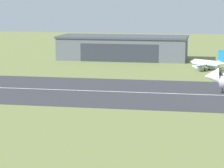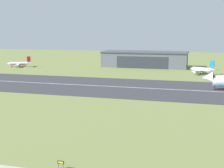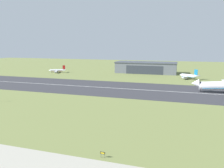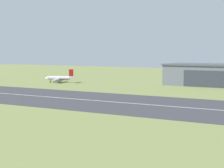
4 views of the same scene
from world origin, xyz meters
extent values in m
plane|color=olive|center=(0.00, 57.69, 0.00)|extent=(662.72, 662.72, 0.00)
cube|color=#333338|center=(0.00, 115.37, 0.03)|extent=(422.72, 52.07, 0.06)
cube|color=silver|center=(0.00, 115.37, 0.07)|extent=(380.45, 0.70, 0.01)
cube|color=slate|center=(11.77, 203.62, 5.32)|extent=(61.62, 22.06, 10.63)
cube|color=#424751|center=(11.77, 203.62, 11.08)|extent=(62.62, 23.06, 0.90)
cube|color=#2D333D|center=(11.77, 192.54, 4.25)|extent=(36.97, 0.12, 8.51)
cone|color=white|center=(54.97, 119.64, 5.40)|extent=(4.94, 5.10, 5.35)
cube|color=black|center=(57.47, 119.61, 6.41)|extent=(1.18, 4.30, 0.52)
cylinder|color=black|center=(58.44, 119.60, 1.44)|extent=(0.24, 0.24, 2.88)
cylinder|color=black|center=(58.44, 119.60, 0.22)|extent=(0.84, 0.84, 0.44)
cylinder|color=silver|center=(52.58, 172.21, 2.99)|extent=(11.32, 8.45, 2.69)
cone|color=silver|center=(46.60, 175.93, 2.99)|extent=(3.48, 3.57, 2.69)
cone|color=silver|center=(58.90, 168.28, 3.47)|extent=(4.02, 3.76, 2.42)
cube|color=black|center=(47.73, 175.23, 3.53)|extent=(2.14, 2.52, 0.44)
cube|color=#146B9E|center=(52.58, 172.21, 2.25)|extent=(10.26, 7.72, 0.20)
cube|color=silver|center=(55.05, 176.62, 2.52)|extent=(5.68, 7.39, 0.40)
cylinder|color=#A8A8B2|center=(54.38, 176.34, 1.43)|extent=(3.85, 3.27, 1.67)
cube|color=silver|center=(49.71, 168.05, 2.52)|extent=(5.68, 7.39, 0.40)
cylinder|color=#A8A8B2|center=(49.67, 168.77, 1.43)|extent=(3.85, 3.27, 1.67)
cube|color=#146B9E|center=(58.48, 168.53, 6.62)|extent=(2.63, 1.79, 4.58)
cube|color=silver|center=(60.62, 171.21, 3.39)|extent=(4.35, 4.85, 0.24)
cube|color=silver|center=(57.02, 165.43, 3.39)|extent=(4.35, 4.85, 0.24)
cylinder|color=black|center=(48.64, 174.66, 0.82)|extent=(0.24, 0.24, 1.64)
cylinder|color=black|center=(48.64, 174.66, 0.22)|extent=(0.84, 0.84, 0.44)
cylinder|color=black|center=(53.66, 173.44, 0.82)|extent=(0.24, 0.24, 1.64)
cylinder|color=black|center=(53.66, 173.44, 0.22)|extent=(0.84, 0.84, 0.44)
cylinder|color=black|center=(51.95, 170.70, 0.82)|extent=(0.24, 0.24, 1.64)
cylinder|color=black|center=(51.95, 170.70, 0.22)|extent=(0.84, 0.84, 0.44)
cylinder|color=silver|center=(-78.49, 178.00, 2.51)|extent=(12.62, 7.27, 2.36)
cone|color=silver|center=(-85.30, 175.02, 2.51)|extent=(2.89, 3.01, 2.36)
cone|color=silver|center=(-71.35, 181.12, 2.93)|extent=(3.44, 3.08, 2.12)
cube|color=black|center=(-84.23, 175.49, 2.98)|extent=(1.81, 2.28, 0.44)
cube|color=red|center=(-78.49, 178.00, 1.86)|extent=(11.41, 6.65, 0.20)
cube|color=silver|center=(-80.71, 182.44, 2.09)|extent=(4.98, 7.79, 0.40)
cylinder|color=#A8A8B2|center=(-80.86, 181.72, 1.11)|extent=(3.39, 2.57, 1.46)
cube|color=silver|center=(-76.73, 173.34, 2.09)|extent=(4.98, 7.79, 0.40)
cylinder|color=#A8A8B2|center=(-77.36, 173.73, 1.11)|extent=(3.39, 2.57, 1.46)
cube|color=red|center=(-71.74, 180.95, 5.69)|extent=(2.46, 1.28, 4.01)
cube|color=silver|center=(-72.57, 183.84, 2.86)|extent=(3.50, 4.20, 0.24)
cube|color=silver|center=(-70.18, 178.37, 2.86)|extent=(3.50, 4.20, 0.24)
cylinder|color=black|center=(-83.23, 175.92, 0.66)|extent=(0.24, 0.24, 1.33)
cylinder|color=black|center=(-83.23, 175.92, 0.22)|extent=(0.84, 0.84, 0.44)
cylinder|color=black|center=(-78.83, 179.39, 0.66)|extent=(0.24, 0.24, 1.33)
cylinder|color=black|center=(-78.83, 179.39, 0.22)|extent=(0.84, 0.84, 0.44)
cylinder|color=black|center=(-77.70, 176.80, 0.66)|extent=(0.24, 0.24, 1.33)
cylinder|color=black|center=(-77.70, 176.80, 0.22)|extent=(0.84, 0.84, 0.44)
cylinder|color=#4C4C51|center=(26.51, 25.59, 0.51)|extent=(0.10, 0.10, 1.03)
cylinder|color=#4C4C51|center=(27.45, 25.59, 0.51)|extent=(0.10, 0.10, 1.03)
cube|color=black|center=(26.98, 25.59, 1.32)|extent=(1.34, 0.12, 0.59)
cube|color=yellow|center=(26.98, 25.53, 1.32)|extent=(1.02, 0.02, 0.35)
camera|label=1|loc=(55.24, -50.31, 30.55)|focal=85.00mm
camera|label=2|loc=(51.65, -25.49, 25.79)|focal=50.00mm
camera|label=3|loc=(44.83, -24.00, 29.05)|focal=35.00mm
camera|label=4|loc=(84.29, -18.00, 19.24)|focal=70.00mm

